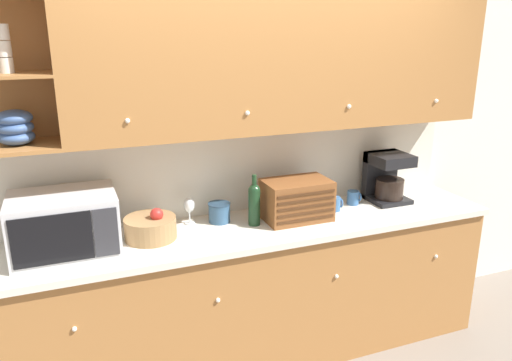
{
  "coord_description": "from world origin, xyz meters",
  "views": [
    {
      "loc": [
        -1.09,
        -2.96,
        2.11
      ],
      "look_at": [
        0.0,
        -0.2,
        1.2
      ],
      "focal_mm": 35.0,
      "sensor_mm": 36.0,
      "label": 1
    }
  ],
  "objects": [
    {
      "name": "wall_back",
      "position": [
        0.0,
        0.03,
        1.3
      ],
      "size": [
        5.44,
        0.06,
        2.6
      ],
      "color": "silver",
      "rests_on": "ground_plane"
    },
    {
      "name": "ground_plane",
      "position": [
        0.0,
        0.0,
        0.0
      ],
      "size": [
        24.0,
        24.0,
        0.0
      ],
      "primitive_type": "plane",
      "color": "slate"
    },
    {
      "name": "upper_cabinets",
      "position": [
        0.16,
        -0.18,
        1.9
      ],
      "size": [
        3.04,
        0.38,
        0.78
      ],
      "color": "#A36B38",
      "rests_on": "backsplash_panel"
    },
    {
      "name": "wine_bottle",
      "position": [
        -0.04,
        -0.28,
        1.08
      ],
      "size": [
        0.07,
        0.07,
        0.32
      ],
      "color": "#19381E",
      "rests_on": "counter_unit"
    },
    {
      "name": "counter_unit",
      "position": [
        0.0,
        -0.29,
        0.47
      ],
      "size": [
        3.06,
        0.61,
        0.94
      ],
      "color": "#A36B38",
      "rests_on": "ground_plane"
    },
    {
      "name": "backsplash_panel",
      "position": [
        0.0,
        -0.01,
        1.23
      ],
      "size": [
        3.04,
        0.01,
        0.57
      ],
      "color": "silver",
      "rests_on": "counter_unit"
    },
    {
      "name": "coffee_maker",
      "position": [
        0.99,
        -0.19,
        1.11
      ],
      "size": [
        0.26,
        0.27,
        0.34
      ],
      "color": "black",
      "rests_on": "counter_unit"
    },
    {
      "name": "microwave",
      "position": [
        -1.13,
        -0.27,
        1.1
      ],
      "size": [
        0.55,
        0.41,
        0.32
      ],
      "color": "silver",
      "rests_on": "counter_unit"
    },
    {
      "name": "storage_canister",
      "position": [
        -0.23,
        -0.16,
        1.0
      ],
      "size": [
        0.14,
        0.14,
        0.12
      ],
      "color": "#33567A",
      "rests_on": "counter_unit"
    },
    {
      "name": "mug_blue_second",
      "position": [
        0.55,
        -0.25,
        0.99
      ],
      "size": [
        0.09,
        0.08,
        0.09
      ],
      "color": "#38669E",
      "rests_on": "counter_unit"
    },
    {
      "name": "bread_box",
      "position": [
        0.24,
        -0.29,
        1.07
      ],
      "size": [
        0.42,
        0.27,
        0.26
      ],
      "color": "brown",
      "rests_on": "counter_unit"
    },
    {
      "name": "fruit_basket",
      "position": [
        -0.68,
        -0.26,
        1.01
      ],
      "size": [
        0.3,
        0.3,
        0.19
      ],
      "color": "#937047",
      "rests_on": "counter_unit"
    },
    {
      "name": "mug",
      "position": [
        0.73,
        -0.19,
        0.99
      ],
      "size": [
        0.09,
        0.08,
        0.1
      ],
      "color": "#38669E",
      "rests_on": "counter_unit"
    },
    {
      "name": "wine_glass",
      "position": [
        -0.41,
        -0.12,
        1.06
      ],
      "size": [
        0.07,
        0.07,
        0.17
      ],
      "color": "silver",
      "rests_on": "counter_unit"
    }
  ]
}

